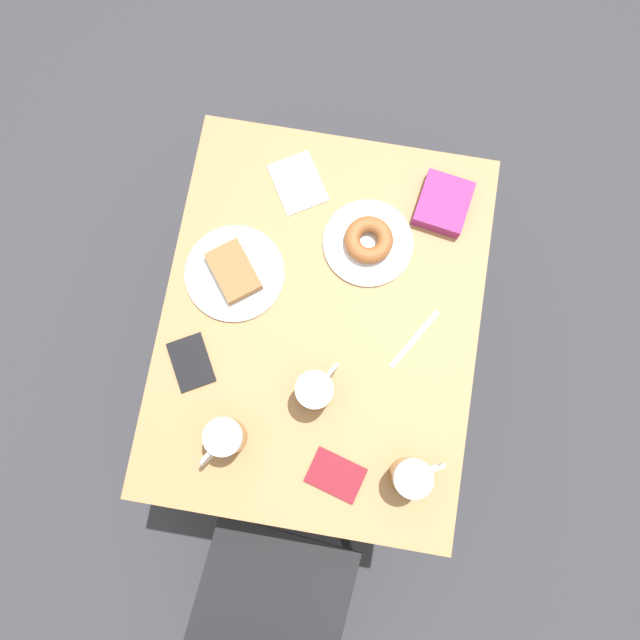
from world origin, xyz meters
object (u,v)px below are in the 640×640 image
blue_pouch (443,204)px  passport_near_edge (336,475)px  fork (414,339)px  passport_far_edge (191,362)px  beer_mug_center (411,477)px  beer_mug_left (315,390)px  napkin_folded (298,183)px  plate_with_cake (234,273)px  beer_mug_right (225,438)px  plate_with_donut (368,241)px

blue_pouch → passport_near_edge: bearing=77.3°
fork → passport_far_edge: passport_far_edge is taller
passport_near_edge → passport_far_edge: (0.39, -0.20, 0.00)m
beer_mug_center → fork: size_ratio=0.76×
blue_pouch → beer_mug_center: bearing=90.7°
fork → passport_far_edge: size_ratio=1.04×
beer_mug_left → napkin_folded: bearing=-75.4°
beer_mug_left → passport_near_edge: beer_mug_left is taller
beer_mug_left → passport_near_edge: bearing=113.4°
plate_with_cake → beer_mug_right: beer_mug_right is taller
passport_far_edge → plate_with_cake: bearing=-104.6°
beer_mug_right → napkin_folded: bearing=-94.3°
plate_with_cake → beer_mug_right: 0.40m
plate_with_donut → beer_mug_center: beer_mug_center is taller
plate_with_donut → passport_far_edge: bearing=44.5°
napkin_folded → beer_mug_left: bearing=104.6°
passport_far_edge → blue_pouch: blue_pouch is taller
plate_with_cake → beer_mug_center: size_ratio=2.03×
beer_mug_center → napkin_folded: beer_mug_center is taller
passport_near_edge → passport_far_edge: size_ratio=0.95×
passport_far_edge → beer_mug_left: bearing=176.3°
fork → passport_near_edge: bearing=68.7°
plate_with_donut → beer_mug_center: (-0.18, 0.54, 0.04)m
beer_mug_right → fork: (-0.40, -0.31, -0.06)m
fork → passport_near_edge: size_ratio=1.10×
plate_with_donut → blue_pouch: bearing=-143.0°
beer_mug_left → passport_near_edge: (-0.08, 0.18, -0.06)m
passport_near_edge → plate_with_donut: bearing=-88.7°
beer_mug_center → passport_near_edge: (0.17, 0.03, -0.06)m
beer_mug_center → passport_far_edge: bearing=-17.5°
plate_with_cake → passport_far_edge: plate_with_cake is taller
plate_with_donut → passport_near_edge: bearing=91.3°
plate_with_donut → blue_pouch: 0.21m
napkin_folded → blue_pouch: (-0.37, 0.00, 0.02)m
plate_with_donut → blue_pouch: plate_with_donut is taller
beer_mug_left → passport_near_edge: size_ratio=0.84×
plate_with_cake → blue_pouch: bearing=-151.7°
beer_mug_right → blue_pouch: beer_mug_right is taller
passport_near_edge → beer_mug_center: bearing=-170.5°
plate_with_donut → passport_near_edge: plate_with_donut is taller
passport_far_edge → blue_pouch: 0.74m
fork → plate_with_cake: bearing=-10.9°
beer_mug_right → passport_far_edge: 0.21m
plate_with_donut → fork: 0.27m
plate_with_cake → plate_with_donut: (-0.31, -0.13, 0.01)m
beer_mug_right → fork: 0.51m
passport_near_edge → plate_with_cake: bearing=-53.3°
beer_mug_right → fork: size_ratio=0.76×
beer_mug_left → passport_far_edge: bearing=-3.7°
fork → blue_pouch: (-0.02, -0.35, 0.02)m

